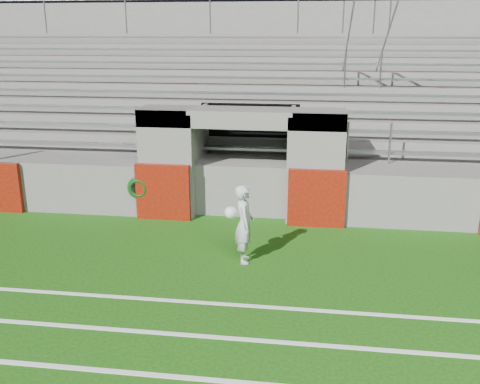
# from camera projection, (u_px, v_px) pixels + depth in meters

# --- Properties ---
(ground) EXTENTS (90.00, 90.00, 0.00)m
(ground) POSITION_uv_depth(u_px,v_px,m) (216.00, 277.00, 9.80)
(ground) COLOR #17470B
(ground) RESTS_ON ground
(stadium_structure) EXTENTS (26.00, 8.48, 5.42)m
(stadium_structure) POSITION_uv_depth(u_px,v_px,m) (261.00, 125.00, 16.93)
(stadium_structure) COLOR #625F5D
(stadium_structure) RESTS_ON ground
(goalkeeper_with_ball) EXTENTS (0.60, 0.62, 1.54)m
(goalkeeper_with_ball) POSITION_uv_depth(u_px,v_px,m) (244.00, 223.00, 10.26)
(goalkeeper_with_ball) COLOR silver
(goalkeeper_with_ball) RESTS_ON ground
(hose_coil) EXTENTS (0.56, 0.15, 0.56)m
(hose_coil) POSITION_uv_depth(u_px,v_px,m) (138.00, 188.00, 12.68)
(hose_coil) COLOR #0C4019
(hose_coil) RESTS_ON ground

